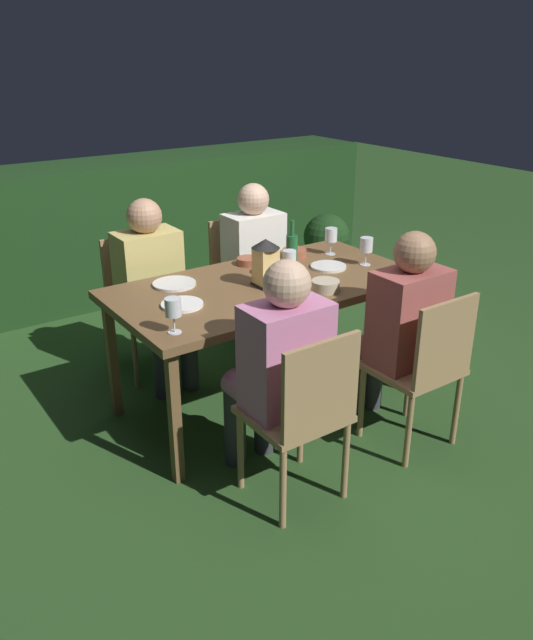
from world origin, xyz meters
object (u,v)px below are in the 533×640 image
object	(u,v)px
chair_side_right_a	(142,298)
wine_glass_d	(331,236)
bowl_bread	(248,261)
bowl_dip	(270,269)
green_bottle_on_table	(292,251)
bowl_salad	(325,285)
plate_a	(174,284)
wine_glass_a	(173,309)
chair_side_left_a	(303,411)
chair_side_right_b	(243,275)
person_in_rust	(398,324)
wine_glass_b	(289,259)
chair_side_left_b	(424,365)
plate_c	(182,304)
wine_glass_c	(366,246)
lantern_centerpiece	(266,260)
person_in_pink	(278,364)
bowl_olives	(294,253)
dining_table	(266,292)
person_in_mustard	(154,284)
plate_b	(328,266)
potted_plant_by_hedge	(326,243)

from	to	relation	value
chair_side_right_a	wine_glass_d	distance (m)	1.26
bowl_bread	bowl_dip	xyz separation A→B (m)	(0.02, -0.20, 0.00)
green_bottle_on_table	bowl_bread	xyz separation A→B (m)	(-0.17, 0.20, -0.09)
bowl_bread	bowl_salad	xyz separation A→B (m)	(0.09, -0.61, 0.01)
plate_a	wine_glass_a	bearing A→B (deg)	-117.20
chair_side_left_a	chair_side_right_b	xyz separation A→B (m)	(0.78, 1.68, 0.00)
person_in_rust	wine_glass_b	bearing A→B (deg)	112.43
wine_glass_d	chair_side_left_b	bearing A→B (deg)	-103.19
plate_a	bowl_bread	world-z (taller)	bowl_bread
wine_glass_a	plate_c	world-z (taller)	wine_glass_a
wine_glass_c	lantern_centerpiece	bearing A→B (deg)	175.99
lantern_centerpiece	wine_glass_c	world-z (taller)	lantern_centerpiece
chair_side_left_a	bowl_bread	size ratio (longest dim) A/B	6.28
plate_a	bowl_dip	size ratio (longest dim) A/B	1.47
chair_side_left_a	person_in_pink	distance (m)	0.25
wine_glass_d	bowl_bread	size ratio (longest dim) A/B	1.22
wine_glass_b	bowl_dip	bearing A→B (deg)	99.44
bowl_olives	bowl_salad	distance (m)	0.61
green_bottle_on_table	plate_a	size ratio (longest dim) A/B	1.22
dining_table	bowl_salad	world-z (taller)	bowl_salad
person_in_rust	person_in_mustard	world-z (taller)	same
dining_table	bowl_dip	world-z (taller)	bowl_dip
person_in_pink	plate_b	xyz separation A→B (m)	(0.84, 0.65, 0.13)
green_bottle_on_table	bowl_olives	bearing A→B (deg)	48.24
chair_side_right_a	bowl_dip	xyz separation A→B (m)	(0.50, -0.72, 0.30)
wine_glass_a	potted_plant_by_hedge	size ratio (longest dim) A/B	0.27
chair_side_right_b	person_in_mustard	bearing A→B (deg)	-165.84
person_in_mustard	wine_glass_c	bearing A→B (deg)	-34.70
lantern_centerpiece	wine_glass_c	size ratio (longest dim) A/B	1.57
wine_glass_c	plate_b	size ratio (longest dim) A/B	0.80
green_bottle_on_table	bowl_olives	size ratio (longest dim) A/B	1.95
chair_side_right_b	plate_a	distance (m)	1.05
plate_b	bowl_bread	bearing A→B (deg)	137.98
green_bottle_on_table	person_in_mustard	bearing A→B (deg)	141.11
chair_side_right_a	green_bottle_on_table	distance (m)	1.04
wine_glass_b	plate_b	world-z (taller)	wine_glass_b
wine_glass_b	wine_glass_c	size ratio (longest dim) A/B	1.00
dining_table	plate_a	size ratio (longest dim) A/B	7.24
chair_side_left_b	chair_side_right_a	distance (m)	1.85
plate_a	person_in_pink	bearing A→B (deg)	-86.70
bowl_bread	chair_side_left_b	bearing A→B (deg)	-75.76
plate_b	potted_plant_by_hedge	bearing A→B (deg)	49.95
person_in_pink	chair_side_right_b	size ratio (longest dim) A/B	1.32
wine_glass_b	bowl_dip	world-z (taller)	wine_glass_b
person_in_mustard	bowl_bread	xyz separation A→B (m)	(0.48, -0.32, 0.14)
wine_glass_b	wine_glass_c	distance (m)	0.53
chair_side_right_b	bowl_salad	xyz separation A→B (m)	(-0.20, -1.12, 0.30)
chair_side_right_a	wine_glass_c	xyz separation A→B (m)	(1.05, -0.92, 0.39)
lantern_centerpiece	green_bottle_on_table	distance (m)	0.33
bowl_bread	bowl_salad	size ratio (longest dim) A/B	0.91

